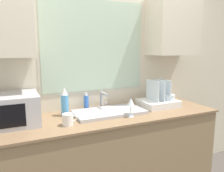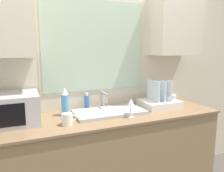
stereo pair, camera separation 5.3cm
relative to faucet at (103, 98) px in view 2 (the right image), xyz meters
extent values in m
cube|color=#8C7251|center=(-0.05, -0.21, -0.59)|extent=(2.19, 0.62, 0.92)
cube|color=#846647|center=(-0.05, -0.21, -0.12)|extent=(2.22, 0.65, 0.02)
cube|color=beige|center=(-0.05, 0.14, 0.25)|extent=(6.00, 0.06, 2.60)
cube|color=beige|center=(-0.05, 0.11, 0.53)|extent=(1.14, 0.01, 0.98)
cube|color=#B2CCB2|center=(-0.05, 0.10, 0.53)|extent=(1.08, 0.01, 0.92)
cube|color=beige|center=(0.82, -0.05, 0.76)|extent=(0.53, 0.32, 0.64)
cube|color=#B2B2B7|center=(-0.01, -0.17, -0.10)|extent=(0.68, 0.35, 0.03)
cylinder|color=#99999E|center=(-0.01, 0.03, -0.02)|extent=(0.03, 0.03, 0.18)
cylinder|color=#99999E|center=(-0.01, -0.05, 0.06)|extent=(0.03, 0.16, 0.03)
cylinder|color=#99999E|center=(0.04, 0.03, -0.08)|extent=(0.02, 0.02, 0.06)
cube|color=#B2B2B7|center=(-0.88, -0.12, 0.01)|extent=(0.46, 0.40, 0.25)
cube|color=black|center=(-0.91, -0.32, 0.01)|extent=(0.30, 0.01, 0.18)
cube|color=white|center=(0.59, -0.15, -0.08)|extent=(0.39, 0.32, 0.07)
cube|color=silver|center=(0.51, -0.15, 0.07)|extent=(0.01, 0.22, 0.22)
cube|color=silver|center=(0.59, -0.15, 0.07)|extent=(0.01, 0.22, 0.22)
cube|color=silver|center=(0.67, -0.15, 0.07)|extent=(0.01, 0.22, 0.22)
cylinder|color=silver|center=(0.69, -0.20, -0.01)|extent=(0.12, 0.12, 0.06)
cylinder|color=#4C99D8|center=(-0.41, -0.06, -0.01)|extent=(0.07, 0.07, 0.20)
cone|color=silver|center=(-0.41, -0.06, 0.12)|extent=(0.06, 0.06, 0.07)
cylinder|color=blue|center=(-0.17, 0.04, -0.04)|extent=(0.05, 0.05, 0.15)
cylinder|color=white|center=(-0.17, 0.04, 0.05)|extent=(0.03, 0.03, 0.03)
cylinder|color=white|center=(-0.45, -0.34, -0.06)|extent=(0.09, 0.09, 0.10)
torus|color=white|center=(-0.40, -0.34, -0.06)|extent=(0.05, 0.01, 0.05)
cylinder|color=silver|center=(0.13, -0.35, -0.11)|extent=(0.06, 0.06, 0.00)
cylinder|color=silver|center=(0.13, -0.35, -0.06)|extent=(0.01, 0.01, 0.11)
cone|color=silver|center=(0.13, -0.35, 0.03)|extent=(0.07, 0.07, 0.07)
camera|label=1|loc=(-0.83, -2.04, 0.51)|focal=35.00mm
camera|label=2|loc=(-0.78, -2.06, 0.51)|focal=35.00mm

